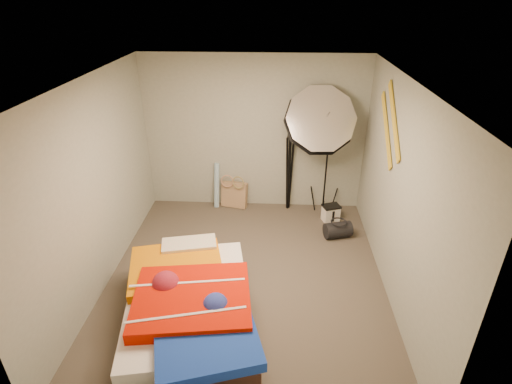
# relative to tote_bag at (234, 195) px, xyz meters

# --- Properties ---
(floor) EXTENTS (4.00, 4.00, 0.00)m
(floor) POSITION_rel_tote_bag_xyz_m (0.34, -1.90, -0.22)
(floor) COLOR brown
(floor) RESTS_ON ground
(ceiling) EXTENTS (4.00, 4.00, 0.00)m
(ceiling) POSITION_rel_tote_bag_xyz_m (0.34, -1.90, 2.28)
(ceiling) COLOR silver
(ceiling) RESTS_ON wall_back
(wall_back) EXTENTS (3.50, 0.00, 3.50)m
(wall_back) POSITION_rel_tote_bag_xyz_m (0.34, 0.10, 1.03)
(wall_back) COLOR #9EA495
(wall_back) RESTS_ON floor
(wall_front) EXTENTS (3.50, 0.00, 3.50)m
(wall_front) POSITION_rel_tote_bag_xyz_m (0.34, -3.90, 1.03)
(wall_front) COLOR #9EA495
(wall_front) RESTS_ON floor
(wall_left) EXTENTS (0.00, 4.00, 4.00)m
(wall_left) POSITION_rel_tote_bag_xyz_m (-1.41, -1.90, 1.03)
(wall_left) COLOR #9EA495
(wall_left) RESTS_ON floor
(wall_right) EXTENTS (0.00, 4.00, 4.00)m
(wall_right) POSITION_rel_tote_bag_xyz_m (2.09, -1.90, 1.03)
(wall_right) COLOR #9EA495
(wall_right) RESTS_ON floor
(tote_bag) EXTENTS (0.46, 0.28, 0.44)m
(tote_bag) POSITION_rel_tote_bag_xyz_m (0.00, 0.00, 0.00)
(tote_bag) COLOR tan
(tote_bag) RESTS_ON floor
(wrapping_roll) EXTENTS (0.12, 0.23, 0.76)m
(wrapping_roll) POSITION_rel_tote_bag_xyz_m (-0.29, 0.00, 0.16)
(wrapping_roll) COLOR #4E96BF
(wrapping_roll) RESTS_ON floor
(camera_case) EXTENTS (0.30, 0.25, 0.25)m
(camera_case) POSITION_rel_tote_bag_xyz_m (1.58, -0.40, -0.09)
(camera_case) COLOR white
(camera_case) RESTS_ON floor
(duffel_bag) EXTENTS (0.44, 0.33, 0.24)m
(duffel_bag) POSITION_rel_tote_bag_xyz_m (1.64, -0.87, -0.09)
(duffel_bag) COLOR black
(duffel_bag) RESTS_ON floor
(wall_stripe_upper) EXTENTS (0.02, 0.91, 0.78)m
(wall_stripe_upper) POSITION_rel_tote_bag_xyz_m (2.07, -1.30, 1.73)
(wall_stripe_upper) COLOR gold
(wall_stripe_upper) RESTS_ON wall_right
(wall_stripe_lower) EXTENTS (0.02, 0.91, 0.78)m
(wall_stripe_lower) POSITION_rel_tote_bag_xyz_m (2.07, -1.05, 1.53)
(wall_stripe_lower) COLOR gold
(wall_stripe_lower) RESTS_ON wall_right
(bed) EXTENTS (1.70, 2.20, 0.55)m
(bed) POSITION_rel_tote_bag_xyz_m (-0.21, -2.71, 0.06)
(bed) COLOR #4E2E23
(bed) RESTS_ON floor
(photo_umbrella) EXTENTS (1.28, 0.93, 2.22)m
(photo_umbrella) POSITION_rel_tote_bag_xyz_m (1.31, -0.25, 1.38)
(photo_umbrella) COLOR black
(photo_umbrella) RESTS_ON floor
(camera_tripod) EXTENTS (0.10, 0.10, 1.37)m
(camera_tripod) POSITION_rel_tote_bag_xyz_m (0.91, -0.02, 0.57)
(camera_tripod) COLOR black
(camera_tripod) RESTS_ON floor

